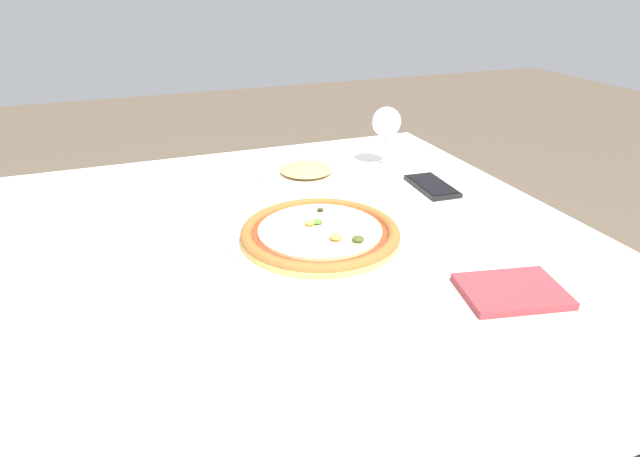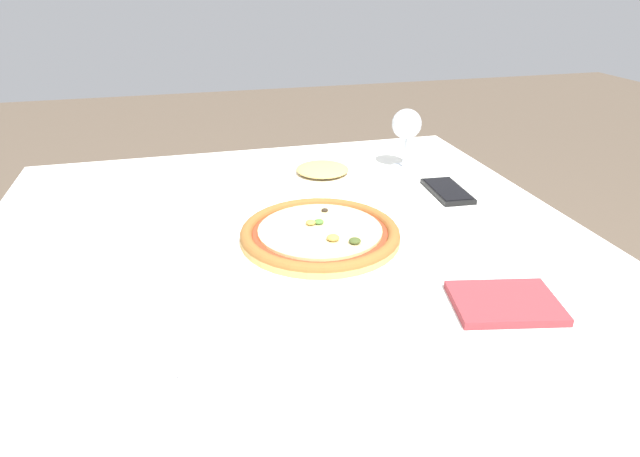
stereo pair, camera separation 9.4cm
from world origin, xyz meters
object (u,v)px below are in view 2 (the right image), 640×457
object	(u,v)px
pizza_plate	(320,235)
cell_phone	(447,191)
dining_table	(291,284)
fork	(171,401)
wine_glass_far_left	(407,126)
side_plate	(322,173)

from	to	relation	value
pizza_plate	cell_phone	distance (m)	0.37
dining_table	fork	world-z (taller)	fork
wine_glass_far_left	side_plate	world-z (taller)	wine_glass_far_left
wine_glass_far_left	fork	bearing A→B (deg)	-129.86
side_plate	pizza_plate	bearing A→B (deg)	-105.46
pizza_plate	side_plate	size ratio (longest dim) A/B	1.48
pizza_plate	fork	bearing A→B (deg)	-127.90
fork	pizza_plate	bearing A→B (deg)	52.10
wine_glass_far_left	cell_phone	bearing A→B (deg)	-80.40
cell_phone	side_plate	xyz separation A→B (m)	(-0.24, 0.17, 0.00)
dining_table	wine_glass_far_left	xyz separation A→B (m)	(0.35, 0.32, 0.19)
cell_phone	side_plate	size ratio (longest dim) A/B	0.70
wine_glass_far_left	cell_phone	size ratio (longest dim) A/B	0.99
dining_table	side_plate	world-z (taller)	side_plate
pizza_plate	side_plate	xyz separation A→B (m)	(0.09, 0.33, -0.01)
dining_table	fork	size ratio (longest dim) A/B	6.65
fork	side_plate	bearing A→B (deg)	62.08
pizza_plate	dining_table	bearing A→B (deg)	158.63
pizza_plate	wine_glass_far_left	size ratio (longest dim) A/B	2.14
fork	wine_glass_far_left	xyz separation A→B (m)	(0.56, 0.67, 0.10)
pizza_plate	fork	world-z (taller)	pizza_plate
wine_glass_far_left	cell_phone	xyz separation A→B (m)	(0.03, -0.17, -0.10)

